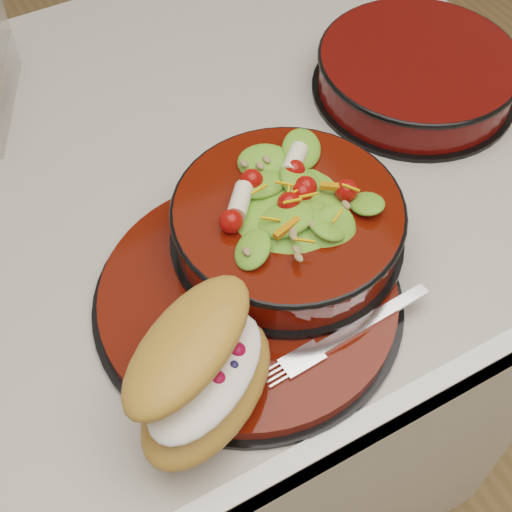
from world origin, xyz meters
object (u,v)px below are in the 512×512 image
island_counter (119,398)px  dinner_plate (249,297)px  salad_bowl (288,216)px  fork (352,331)px  extra_bowl (417,72)px  croissant (203,371)px

island_counter → dinner_plate: size_ratio=4.08×
salad_bowl → fork: salad_bowl is taller
salad_bowl → extra_bowl: bearing=27.8°
island_counter → croissant: (0.04, -0.28, 0.51)m
salad_bowl → fork: (-0.00, -0.12, -0.03)m
croissant → fork: (0.15, -0.01, -0.04)m
dinner_plate → extra_bowl: extra_bowl is taller
island_counter → croissant: 0.58m
fork → extra_bowl: (0.27, 0.26, 0.01)m
fork → salad_bowl: bearing=-4.9°
island_counter → croissant: bearing=-81.2°
dinner_plate → croissant: (-0.09, -0.08, 0.06)m
salad_bowl → extra_bowl: salad_bowl is taller
island_counter → extra_bowl: size_ratio=4.90×
fork → dinner_plate: bearing=31.9°
extra_bowl → salad_bowl: bearing=-152.2°
extra_bowl → croissant: bearing=-148.4°
island_counter → fork: bearing=-56.5°
salad_bowl → croissant: 0.19m
island_counter → salad_bowl: (0.19, -0.16, 0.50)m
dinner_plate → extra_bowl: bearing=28.3°
fork → extra_bowl: bearing=-49.2°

